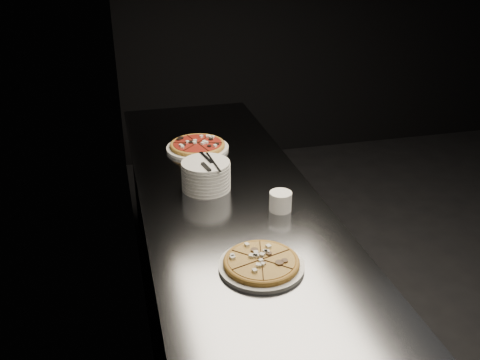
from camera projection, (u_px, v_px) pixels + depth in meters
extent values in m
cube|color=black|center=(130.00, 91.00, 1.95)|extent=(0.02, 5.00, 2.80)
cube|color=slate|center=(230.00, 286.00, 2.45)|extent=(0.70, 2.40, 0.90)
cube|color=slate|center=(229.00, 198.00, 2.25)|extent=(0.74, 2.44, 0.02)
cylinder|color=silver|center=(261.00, 266.00, 1.78)|extent=(0.29, 0.29, 0.01)
cylinder|color=#B78636|center=(261.00, 263.00, 1.77)|extent=(0.31, 0.31, 0.01)
torus|color=#B78636|center=(261.00, 262.00, 1.77)|extent=(0.32, 0.32, 0.02)
cylinder|color=#FBC753|center=(261.00, 260.00, 1.77)|extent=(0.28, 0.28, 0.01)
cylinder|color=silver|center=(198.00, 148.00, 2.69)|extent=(0.31, 0.31, 0.01)
cylinder|color=#B78636|center=(198.00, 146.00, 2.69)|extent=(0.33, 0.33, 0.01)
torus|color=#B78636|center=(197.00, 145.00, 2.68)|extent=(0.34, 0.34, 0.02)
cylinder|color=maroon|center=(197.00, 144.00, 2.68)|extent=(0.29, 0.29, 0.01)
cylinder|color=silver|center=(206.00, 187.00, 2.30)|extent=(0.21, 0.21, 0.02)
cylinder|color=silver|center=(206.00, 183.00, 2.30)|extent=(0.21, 0.21, 0.02)
cylinder|color=silver|center=(206.00, 180.00, 2.29)|extent=(0.21, 0.21, 0.02)
cylinder|color=silver|center=(206.00, 177.00, 2.28)|extent=(0.21, 0.21, 0.02)
cylinder|color=silver|center=(206.00, 174.00, 2.28)|extent=(0.21, 0.21, 0.02)
cylinder|color=silver|center=(206.00, 170.00, 2.27)|extent=(0.21, 0.21, 0.02)
cylinder|color=silver|center=(206.00, 167.00, 2.26)|extent=(0.21, 0.21, 0.02)
cylinder|color=silver|center=(206.00, 164.00, 2.25)|extent=(0.21, 0.21, 0.02)
cube|color=#B6B8BD|center=(206.00, 158.00, 2.29)|extent=(0.04, 0.13, 0.00)
cube|color=black|center=(206.00, 167.00, 2.20)|extent=(0.03, 0.08, 0.01)
cube|color=#B6B8BD|center=(213.00, 162.00, 2.25)|extent=(0.04, 0.21, 0.00)
cylinder|color=white|center=(280.00, 201.00, 2.12)|extent=(0.09, 0.09, 0.08)
cylinder|color=black|center=(281.00, 195.00, 2.10)|extent=(0.07, 0.07, 0.01)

